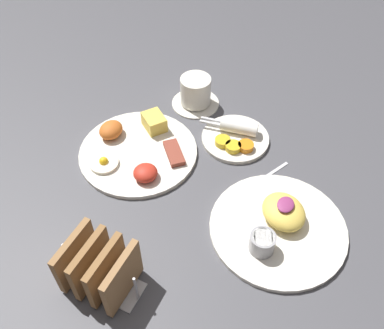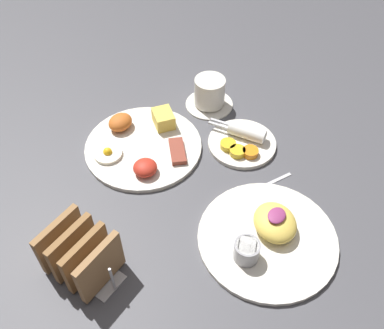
{
  "view_description": "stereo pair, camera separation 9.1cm",
  "coord_description": "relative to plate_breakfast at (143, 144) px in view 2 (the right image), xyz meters",
  "views": [
    {
      "loc": [
        -0.48,
        -0.23,
        0.71
      ],
      "look_at": [
        0.07,
        0.04,
        0.03
      ],
      "focal_mm": 40.0,
      "sensor_mm": 36.0,
      "label": 1
    },
    {
      "loc": [
        -0.43,
        -0.31,
        0.71
      ],
      "look_at": [
        0.07,
        0.04,
        0.03
      ],
      "focal_mm": 40.0,
      "sensor_mm": 36.0,
      "label": 2
    }
  ],
  "objects": [
    {
      "name": "plate_breakfast",
      "position": [
        0.0,
        0.0,
        0.0
      ],
      "size": [
        0.27,
        0.27,
        0.05
      ],
      "color": "silver",
      "rests_on": "ground_plane"
    },
    {
      "name": "toast_rack",
      "position": [
        -0.3,
        -0.11,
        0.04
      ],
      "size": [
        0.1,
        0.15,
        0.1
      ],
      "color": "#B7B7BC",
      "rests_on": "ground_plane"
    },
    {
      "name": "coffee_cup",
      "position": [
        0.21,
        -0.04,
        0.02
      ],
      "size": [
        0.12,
        0.12,
        0.08
      ],
      "color": "silver",
      "rests_on": "ground_plane"
    },
    {
      "name": "plate_condiments",
      "position": [
        0.14,
        -0.19,
        0.0
      ],
      "size": [
        0.16,
        0.18,
        0.04
      ],
      "color": "silver",
      "rests_on": "ground_plane"
    },
    {
      "name": "teaspoon",
      "position": [
        0.04,
        -0.28,
        -0.01
      ],
      "size": [
        0.12,
        0.06,
        0.01
      ],
      "color": "silver",
      "rests_on": "ground_plane"
    },
    {
      "name": "plate_foreground",
      "position": [
        -0.06,
        -0.35,
        0.0
      ],
      "size": [
        0.27,
        0.27,
        0.06
      ],
      "color": "silver",
      "rests_on": "ground_plane"
    },
    {
      "name": "ground_plane",
      "position": [
        -0.07,
        -0.18,
        -0.01
      ],
      "size": [
        3.0,
        3.0,
        0.0
      ],
      "primitive_type": "plane",
      "color": "#47474C"
    }
  ]
}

